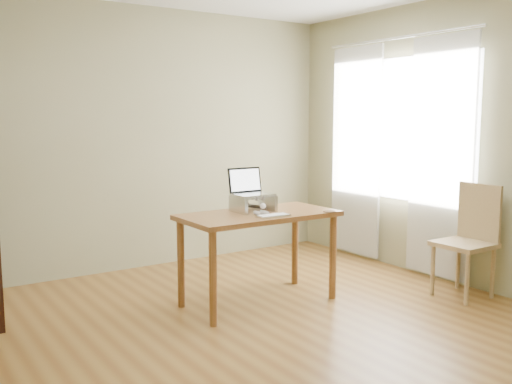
{
  "coord_description": "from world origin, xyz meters",
  "views": [
    {
      "loc": [
        -2.39,
        -3.11,
        1.52
      ],
      "look_at": [
        0.14,
        0.63,
        0.93
      ],
      "focal_mm": 40.0,
      "sensor_mm": 36.0,
      "label": 1
    }
  ],
  "objects_px": {
    "desk": "(259,226)",
    "laptop": "(249,188)",
    "keyboard": "(273,216)",
    "chair": "(470,236)",
    "cat": "(248,203)"
  },
  "relations": [
    {
      "from": "keyboard",
      "to": "laptop",
      "type": "bearing_deg",
      "value": 91.14
    },
    {
      "from": "laptop",
      "to": "cat",
      "type": "relative_size",
      "value": 0.64
    },
    {
      "from": "cat",
      "to": "keyboard",
      "type": "bearing_deg",
      "value": -85.26
    },
    {
      "from": "laptop",
      "to": "keyboard",
      "type": "distance_m",
      "value": 0.4
    },
    {
      "from": "chair",
      "to": "cat",
      "type": "bearing_deg",
      "value": 149.95
    },
    {
      "from": "desk",
      "to": "chair",
      "type": "bearing_deg",
      "value": -27.68
    },
    {
      "from": "chair",
      "to": "desk",
      "type": "bearing_deg",
      "value": 152.48
    },
    {
      "from": "laptop",
      "to": "chair",
      "type": "relative_size",
      "value": 0.32
    },
    {
      "from": "desk",
      "to": "laptop",
      "type": "distance_m",
      "value": 0.33
    },
    {
      "from": "keyboard",
      "to": "cat",
      "type": "xyz_separation_m",
      "value": [
        -0.02,
        0.33,
        0.06
      ]
    },
    {
      "from": "laptop",
      "to": "keyboard",
      "type": "height_order",
      "value": "laptop"
    },
    {
      "from": "laptop",
      "to": "chair",
      "type": "height_order",
      "value": "laptop"
    },
    {
      "from": "desk",
      "to": "laptop",
      "type": "relative_size",
      "value": 4.1
    },
    {
      "from": "cat",
      "to": "chair",
      "type": "xyz_separation_m",
      "value": [
        1.63,
        -0.95,
        -0.3
      ]
    },
    {
      "from": "cat",
      "to": "chair",
      "type": "height_order",
      "value": "chair"
    }
  ]
}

